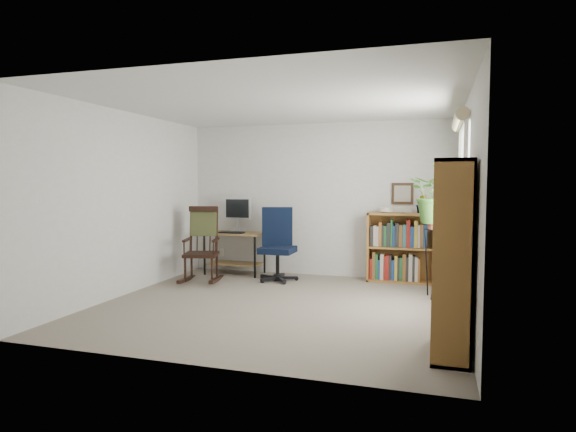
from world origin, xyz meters
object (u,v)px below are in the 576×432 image
(office_chair, at_px, (278,244))
(low_bookshelf, at_px, (401,248))
(rocking_chair, at_px, (201,244))
(desk, at_px, (235,253))
(tall_bookshelf, at_px, (451,258))

(office_chair, bearing_deg, low_bookshelf, -5.57)
(rocking_chair, bearing_deg, low_bookshelf, 1.41)
(desk, xyz_separation_m, low_bookshelf, (2.61, 0.12, 0.18))
(tall_bookshelf, bearing_deg, low_bookshelf, 101.68)
(office_chair, relative_size, rocking_chair, 0.98)
(office_chair, bearing_deg, tall_bookshelf, -66.34)
(low_bookshelf, height_order, tall_bookshelf, tall_bookshelf)
(office_chair, xyz_separation_m, low_bookshelf, (1.77, 0.45, -0.04))
(rocking_chair, distance_m, low_bookshelf, 2.95)
(low_bookshelf, relative_size, tall_bookshelf, 0.62)
(desk, relative_size, office_chair, 0.84)
(tall_bookshelf, bearing_deg, rocking_chair, 148.51)
(office_chair, distance_m, tall_bookshelf, 3.47)
(desk, xyz_separation_m, office_chair, (0.84, -0.33, 0.22))
(rocking_chair, height_order, tall_bookshelf, tall_bookshelf)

